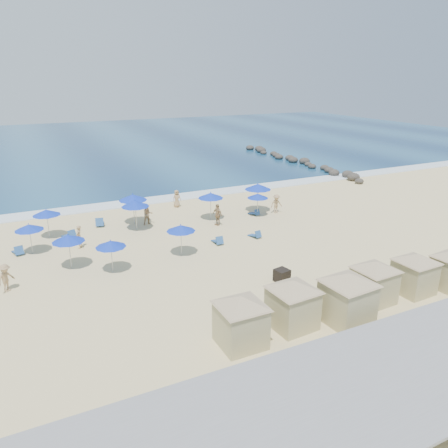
{
  "coord_description": "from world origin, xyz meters",
  "views": [
    {
      "loc": [
        -11.46,
        -24.37,
        11.67
      ],
      "look_at": [
        1.99,
        3.0,
        1.2
      ],
      "focal_mm": 35.0,
      "sensor_mm": 36.0,
      "label": 1
    }
  ],
  "objects_px": {
    "cabana_0": "(241,314)",
    "umbrella_6": "(181,228)",
    "umbrella_5": "(135,204)",
    "umbrella_1": "(68,238)",
    "umbrella_2": "(46,212)",
    "cabana_1": "(293,298)",
    "beachgoer_2": "(217,215)",
    "umbrella_9": "(258,196)",
    "cabana_2": "(348,291)",
    "cabana_4": "(415,268)",
    "beachgoer_1": "(148,214)",
    "rock_jetty": "(297,161)",
    "umbrella_7": "(211,195)",
    "cabana_3": "(375,276)",
    "beachgoer_5": "(6,278)",
    "beachgoer_3": "(276,204)",
    "umbrella_8": "(258,187)",
    "beachgoer_0": "(79,237)",
    "beachgoer_4": "(177,199)",
    "umbrella_0": "(29,227)",
    "trash_bin": "(282,275)",
    "umbrella_4": "(133,197)",
    "umbrella_3": "(111,244)"
  },
  "relations": [
    {
      "from": "umbrella_2",
      "to": "umbrella_8",
      "type": "xyz_separation_m",
      "value": [
        17.38,
        -1.3,
        0.33
      ]
    },
    {
      "from": "cabana_2",
      "to": "cabana_4",
      "type": "xyz_separation_m",
      "value": [
        5.48,
        0.75,
        -0.19
      ]
    },
    {
      "from": "umbrella_8",
      "to": "umbrella_0",
      "type": "bearing_deg",
      "value": -175.6
    },
    {
      "from": "cabana_0",
      "to": "umbrella_4",
      "type": "bearing_deg",
      "value": 89.45
    },
    {
      "from": "cabana_4",
      "to": "umbrella_7",
      "type": "bearing_deg",
      "value": 105.78
    },
    {
      "from": "umbrella_4",
      "to": "umbrella_6",
      "type": "xyz_separation_m",
      "value": [
        1.14,
        -7.86,
        -0.32
      ]
    },
    {
      "from": "umbrella_1",
      "to": "umbrella_9",
      "type": "distance_m",
      "value": 16.59
    },
    {
      "from": "cabana_2",
      "to": "umbrella_8",
      "type": "xyz_separation_m",
      "value": [
        5.33,
        17.8,
        0.66
      ]
    },
    {
      "from": "umbrella_5",
      "to": "umbrella_9",
      "type": "distance_m",
      "value": 10.45
    },
    {
      "from": "beachgoer_5",
      "to": "beachgoer_3",
      "type": "bearing_deg",
      "value": -27.58
    },
    {
      "from": "cabana_4",
      "to": "beachgoer_4",
      "type": "relative_size",
      "value": 2.53
    },
    {
      "from": "umbrella_0",
      "to": "beachgoer_4",
      "type": "height_order",
      "value": "umbrella_0"
    },
    {
      "from": "cabana_0",
      "to": "umbrella_6",
      "type": "distance_m",
      "value": 11.03
    },
    {
      "from": "cabana_1",
      "to": "beachgoer_4",
      "type": "xyz_separation_m",
      "value": [
        2.06,
        21.57,
        -0.74
      ]
    },
    {
      "from": "umbrella_3",
      "to": "beachgoer_0",
      "type": "xyz_separation_m",
      "value": [
        -1.21,
        4.99,
        -1.03
      ]
    },
    {
      "from": "cabana_1",
      "to": "beachgoer_2",
      "type": "relative_size",
      "value": 2.42
    },
    {
      "from": "umbrella_5",
      "to": "umbrella_1",
      "type": "bearing_deg",
      "value": -137.46
    },
    {
      "from": "cabana_2",
      "to": "umbrella_4",
      "type": "xyz_separation_m",
      "value": [
        -5.42,
        19.4,
        0.6
      ]
    },
    {
      "from": "umbrella_1",
      "to": "umbrella_2",
      "type": "xyz_separation_m",
      "value": [
        -0.71,
        6.44,
        -0.02
      ]
    },
    {
      "from": "trash_bin",
      "to": "cabana_0",
      "type": "xyz_separation_m",
      "value": [
        -5.22,
        -4.54,
        1.16
      ]
    },
    {
      "from": "cabana_3",
      "to": "beachgoer_1",
      "type": "bearing_deg",
      "value": 111.86
    },
    {
      "from": "umbrella_3",
      "to": "beachgoer_4",
      "type": "distance_m",
      "value": 14.31
    },
    {
      "from": "umbrella_5",
      "to": "umbrella_7",
      "type": "bearing_deg",
      "value": -1.93
    },
    {
      "from": "cabana_1",
      "to": "umbrella_7",
      "type": "distance_m",
      "value": 17.17
    },
    {
      "from": "umbrella_7",
      "to": "beachgoer_4",
      "type": "xyz_separation_m",
      "value": [
        -1.29,
        4.74,
        -1.3
      ]
    },
    {
      "from": "cabana_2",
      "to": "umbrella_4",
      "type": "bearing_deg",
      "value": 105.62
    },
    {
      "from": "umbrella_0",
      "to": "beachgoer_4",
      "type": "relative_size",
      "value": 1.34
    },
    {
      "from": "cabana_3",
      "to": "beachgoer_5",
      "type": "relative_size",
      "value": 2.49
    },
    {
      "from": "beachgoer_0",
      "to": "beachgoer_2",
      "type": "height_order",
      "value": "beachgoer_2"
    },
    {
      "from": "beachgoer_0",
      "to": "umbrella_0",
      "type": "bearing_deg",
      "value": -69.97
    },
    {
      "from": "beachgoer_4",
      "to": "cabana_0",
      "type": "bearing_deg",
      "value": -106.91
    },
    {
      "from": "rock_jetty",
      "to": "umbrella_3",
      "type": "height_order",
      "value": "umbrella_3"
    },
    {
      "from": "cabana_0",
      "to": "beachgoer_1",
      "type": "relative_size",
      "value": 2.5
    },
    {
      "from": "umbrella_0",
      "to": "beachgoer_1",
      "type": "bearing_deg",
      "value": 14.94
    },
    {
      "from": "trash_bin",
      "to": "umbrella_2",
      "type": "relative_size",
      "value": 0.33
    },
    {
      "from": "cabana_3",
      "to": "beachgoer_3",
      "type": "distance_m",
      "value": 16.33
    },
    {
      "from": "cabana_4",
      "to": "umbrella_2",
      "type": "height_order",
      "value": "cabana_4"
    },
    {
      "from": "umbrella_1",
      "to": "umbrella_3",
      "type": "distance_m",
      "value": 2.83
    },
    {
      "from": "beachgoer_1",
      "to": "beachgoer_4",
      "type": "height_order",
      "value": "beachgoer_1"
    },
    {
      "from": "trash_bin",
      "to": "beachgoer_5",
      "type": "xyz_separation_m",
      "value": [
        -14.66,
        5.83,
        0.45
      ]
    },
    {
      "from": "rock_jetty",
      "to": "beachgoer_0",
      "type": "relative_size",
      "value": 15.99
    },
    {
      "from": "umbrella_0",
      "to": "beachgoer_3",
      "type": "distance_m",
      "value": 20.1
    },
    {
      "from": "beachgoer_1",
      "to": "rock_jetty",
      "type": "bearing_deg",
      "value": 30.99
    },
    {
      "from": "umbrella_0",
      "to": "beachgoer_2",
      "type": "height_order",
      "value": "umbrella_0"
    },
    {
      "from": "cabana_0",
      "to": "umbrella_5",
      "type": "relative_size",
      "value": 1.73
    },
    {
      "from": "cabana_0",
      "to": "umbrella_2",
      "type": "distance_m",
      "value": 19.6
    },
    {
      "from": "umbrella_9",
      "to": "beachgoer_3",
      "type": "distance_m",
      "value": 2.16
    },
    {
      "from": "cabana_0",
      "to": "beachgoer_1",
      "type": "xyz_separation_m",
      "value": [
        1.15,
        18.15,
        -0.68
      ]
    },
    {
      "from": "trash_bin",
      "to": "umbrella_8",
      "type": "bearing_deg",
      "value": 54.79
    },
    {
      "from": "cabana_1",
      "to": "umbrella_8",
      "type": "xyz_separation_m",
      "value": [
        7.98,
        16.97,
        0.77
      ]
    }
  ]
}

